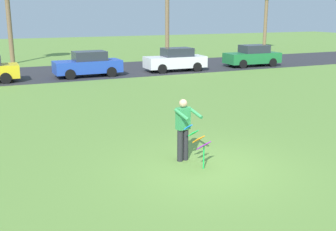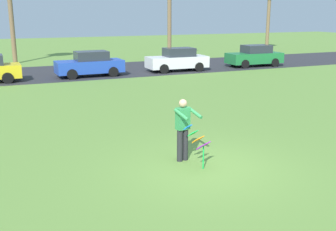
{
  "view_description": "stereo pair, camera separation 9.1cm",
  "coord_description": "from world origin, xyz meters",
  "px_view_note": "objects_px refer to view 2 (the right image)",
  "views": [
    {
      "loc": [
        -5.06,
        -8.81,
        3.98
      ],
      "look_at": [
        -0.36,
        1.76,
        1.05
      ],
      "focal_mm": 43.65,
      "sensor_mm": 36.0,
      "label": 1
    },
    {
      "loc": [
        -4.98,
        -8.85,
        3.98
      ],
      "look_at": [
        -0.36,
        1.76,
        1.05
      ],
      "focal_mm": 43.65,
      "sensor_mm": 36.0,
      "label": 2
    }
  ],
  "objects_px": {
    "parked_car_white": "(177,60)",
    "parked_car_green": "(255,56)",
    "parked_car_blue": "(90,64)",
    "person_kite_flyer": "(183,128)",
    "kite_held": "(198,141)"
  },
  "relations": [
    {
      "from": "parked_car_blue",
      "to": "parked_car_white",
      "type": "distance_m",
      "value": 6.14
    },
    {
      "from": "parked_car_green",
      "to": "person_kite_flyer",
      "type": "bearing_deg",
      "value": -130.35
    },
    {
      "from": "parked_car_white",
      "to": "parked_car_green",
      "type": "xyz_separation_m",
      "value": [
        6.43,
        -0.0,
        0.0
      ]
    },
    {
      "from": "parked_car_blue",
      "to": "parked_car_green",
      "type": "xyz_separation_m",
      "value": [
        12.57,
        -0.0,
        0.0
      ]
    },
    {
      "from": "parked_car_blue",
      "to": "parked_car_green",
      "type": "relative_size",
      "value": 0.99
    },
    {
      "from": "person_kite_flyer",
      "to": "kite_held",
      "type": "xyz_separation_m",
      "value": [
        0.13,
        -0.62,
        -0.21
      ]
    },
    {
      "from": "person_kite_flyer",
      "to": "kite_held",
      "type": "bearing_deg",
      "value": -77.84
    },
    {
      "from": "parked_car_blue",
      "to": "person_kite_flyer",
      "type": "bearing_deg",
      "value": -94.19
    },
    {
      "from": "kite_held",
      "to": "parked_car_green",
      "type": "xyz_separation_m",
      "value": [
        13.62,
        16.81,
        0.03
      ]
    },
    {
      "from": "kite_held",
      "to": "parked_car_green",
      "type": "bearing_deg",
      "value": 50.99
    },
    {
      "from": "parked_car_white",
      "to": "parked_car_green",
      "type": "bearing_deg",
      "value": -0.0
    },
    {
      "from": "kite_held",
      "to": "parked_car_green",
      "type": "distance_m",
      "value": 21.64
    },
    {
      "from": "parked_car_blue",
      "to": "parked_car_white",
      "type": "bearing_deg",
      "value": -0.01
    },
    {
      "from": "kite_held",
      "to": "parked_car_green",
      "type": "relative_size",
      "value": 0.26
    },
    {
      "from": "person_kite_flyer",
      "to": "parked_car_blue",
      "type": "xyz_separation_m",
      "value": [
        1.19,
        16.19,
        -0.18
      ]
    }
  ]
}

